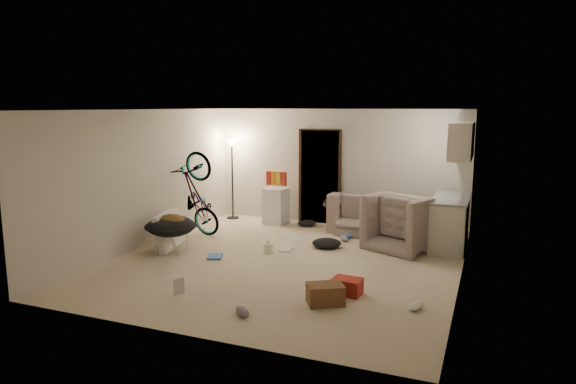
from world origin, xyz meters
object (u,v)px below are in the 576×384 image
at_px(bicycle, 197,213).
at_px(mini_fridge, 276,206).
at_px(sofa, 381,220).
at_px(tv_box, 169,230).
at_px(drink_case_a, 325,294).
at_px(saucer_chair, 171,231).
at_px(floor_lamp, 232,162).
at_px(armchair, 408,228).
at_px(juicer, 268,247).
at_px(drink_case_b, 347,286).
at_px(kitchen_counter, 450,223).

xyz_separation_m(bicycle, mini_fridge, (1.02, 1.59, -0.06)).
bearing_deg(sofa, tv_box, 39.93).
bearing_deg(drink_case_a, saucer_chair, 127.55).
bearing_deg(tv_box, floor_lamp, 77.51).
height_order(saucer_chair, drink_case_a, saucer_chair).
distance_m(armchair, juicer, 2.59).
distance_m(drink_case_a, drink_case_b, 0.48).
height_order(sofa, bicycle, bicycle).
distance_m(sofa, saucer_chair, 4.15).
relative_size(sofa, armchair, 1.81).
bearing_deg(floor_lamp, drink_case_b, -44.91).
relative_size(mini_fridge, juicer, 3.27).
distance_m(mini_fridge, drink_case_b, 4.48).
relative_size(mini_fridge, tv_box, 0.78).
height_order(floor_lamp, drink_case_b, floor_lamp).
height_order(sofa, drink_case_b, sofa).
bearing_deg(kitchen_counter, sofa, 161.68).
xyz_separation_m(kitchen_counter, juicer, (-2.92, -1.63, -0.34)).
distance_m(sofa, juicer, 2.61).
bearing_deg(sofa, floor_lamp, 0.58).
bearing_deg(juicer, sofa, 53.02).
height_order(mini_fridge, drink_case_a, mini_fridge).
bearing_deg(drink_case_b, drink_case_a, -106.97).
relative_size(armchair, juicer, 4.69).
bearing_deg(juicer, drink_case_b, -38.29).
bearing_deg(floor_lamp, tv_box, -87.84).
xyz_separation_m(armchair, saucer_chair, (-3.84, -1.88, 0.02)).
bearing_deg(armchair, kitchen_counter, -128.98).
relative_size(sofa, saucer_chair, 2.24).
relative_size(floor_lamp, drink_case_b, 4.65).
distance_m(sofa, bicycle, 3.69).
distance_m(bicycle, drink_case_b, 4.19).
xyz_separation_m(sofa, tv_box, (-3.37, -2.45, 0.03)).
bearing_deg(tv_box, mini_fridge, 53.52).
distance_m(mini_fridge, saucer_chair, 2.89).
distance_m(tv_box, drink_case_a, 3.79).
xyz_separation_m(sofa, bicycle, (-3.37, -1.49, 0.16)).
height_order(drink_case_b, juicer, juicer).
xyz_separation_m(sofa, drink_case_b, (0.27, -3.53, -0.19)).
xyz_separation_m(drink_case_a, juicer, (-1.66, 1.89, -0.03)).
bearing_deg(tv_box, bicycle, 75.35).
distance_m(bicycle, tv_box, 0.97).
bearing_deg(drink_case_b, saucer_chair, 170.51).
relative_size(floor_lamp, sofa, 0.89).
distance_m(mini_fridge, juicer, 2.33).
distance_m(floor_lamp, sofa, 3.62).
height_order(floor_lamp, armchair, floor_lamp).
relative_size(bicycle, saucer_chair, 1.90).
xyz_separation_m(kitchen_counter, saucer_chair, (-4.54, -2.22, -0.06)).
xyz_separation_m(floor_lamp, armchair, (4.14, -0.99, -0.94)).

